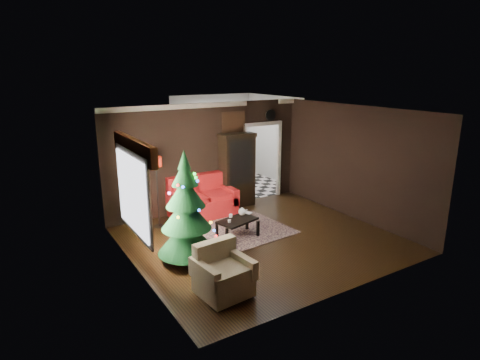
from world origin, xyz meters
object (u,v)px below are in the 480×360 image
curio_cabinet (237,172)px  wall_clock (270,115)px  loveseat (203,197)px  coffee_table (237,228)px  floor_lamp (158,193)px  kitchen_table (231,177)px  armchair (223,270)px  teapot (242,212)px  christmas_tree (186,210)px

curio_cabinet → wall_clock: 1.88m
loveseat → coffee_table: bearing=-88.5°
floor_lamp → kitchen_table: (3.02, 1.76, -0.45)m
loveseat → armchair: size_ratio=2.05×
floor_lamp → coffee_table: bearing=-50.1°
teapot → kitchen_table: size_ratio=0.25×
christmas_tree → wall_clock: 4.72m
teapot → wall_clock: 3.36m
loveseat → coffee_table: (0.04, -1.62, -0.29)m
loveseat → teapot: 1.47m
curio_cabinet → floor_lamp: curio_cabinet is taller
christmas_tree → teapot: (1.68, 0.69, -0.56)m
kitchen_table → curio_cabinet: bearing=-114.4°
loveseat → kitchen_table: 2.45m
coffee_table → armchair: bearing=-126.7°
loveseat → wall_clock: wall_clock is taller
curio_cabinet → teapot: curio_cabinet is taller
wall_clock → christmas_tree: bearing=-145.9°
christmas_tree → wall_clock: (3.75, 2.54, 1.33)m
armchair → christmas_tree: bearing=83.5°
curio_cabinet → kitchen_table: 1.67m
wall_clock → kitchen_table: (-0.55, 1.25, -2.00)m
kitchen_table → coffee_table: bearing=-118.3°
wall_clock → curio_cabinet: bearing=-171.5°
coffee_table → kitchen_table: bearing=61.7°
armchair → wall_clock: (3.77, 3.99, 1.92)m
floor_lamp → wall_clock: 3.92m
loveseat → teapot: size_ratio=8.92×
floor_lamp → teapot: bearing=-41.8°
loveseat → wall_clock: size_ratio=5.31×
floor_lamp → armchair: (-0.21, -3.48, -0.37)m
teapot → christmas_tree: bearing=-157.6°
coffee_table → loveseat: bearing=91.5°
christmas_tree → wall_clock: wall_clock is taller
floor_lamp → kitchen_table: floor_lamp is taller
curio_cabinet → kitchen_table: curio_cabinet is taller
kitchen_table → loveseat: bearing=-137.5°
floor_lamp → wall_clock: size_ratio=5.37×
loveseat → floor_lamp: (-1.22, -0.11, 0.33)m
coffee_table → kitchen_table: kitchen_table is taller
kitchen_table → teapot: bearing=-116.2°
christmas_tree → curio_cabinet: bearing=42.7°
coffee_table → teapot: teapot is taller
floor_lamp → coffee_table: size_ratio=1.98×
christmas_tree → armchair: 1.57m
armchair → coffee_table: bearing=47.6°
loveseat → kitchen_table: size_ratio=2.27×
coffee_table → christmas_tree: bearing=-160.3°
curio_cabinet → armchair: curio_cabinet is taller
christmas_tree → coffee_table: size_ratio=2.50×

